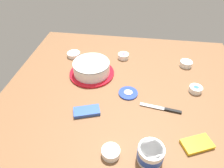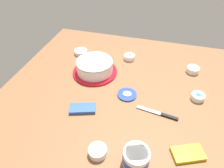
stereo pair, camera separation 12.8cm
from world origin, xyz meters
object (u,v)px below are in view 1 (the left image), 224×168
(sprinkle_bowl_blue, at_px, (196,89))
(sprinkle_bowl_orange, at_px, (74,54))
(spreading_knife, at_px, (164,109))
(candy_box_upper, at_px, (87,111))
(frosting_tub, at_px, (150,154))
(sprinkle_bowl_pink, at_px, (111,152))
(frosting_tub_lid, at_px, (128,93))
(sprinkle_bowl_rainbow, at_px, (123,56))
(sprinkle_bowl_green, at_px, (186,64))
(frosted_cake, at_px, (92,68))
(candy_box_lower, at_px, (197,144))

(sprinkle_bowl_blue, xyz_separation_m, sprinkle_bowl_orange, (-0.87, 0.28, -0.00))
(spreading_knife, bearing_deg, sprinkle_bowl_orange, 144.83)
(sprinkle_bowl_orange, distance_m, candy_box_upper, 0.60)
(frosting_tub, relative_size, sprinkle_bowl_pink, 1.39)
(sprinkle_bowl_orange, xyz_separation_m, sprinkle_bowl_pink, (0.41, -0.79, 0.00))
(sprinkle_bowl_orange, bearing_deg, sprinkle_bowl_pink, -62.81)
(frosting_tub, xyz_separation_m, spreading_knife, (0.08, 0.32, -0.04))
(frosting_tub_lid, bearing_deg, sprinkle_bowl_orange, 140.98)
(sprinkle_bowl_rainbow, distance_m, sprinkle_bowl_green, 0.46)
(sprinkle_bowl_rainbow, relative_size, sprinkle_bowl_pink, 0.96)
(sprinkle_bowl_blue, height_order, candy_box_upper, sprinkle_bowl_blue)
(sprinkle_bowl_orange, height_order, sprinkle_bowl_pink, sprinkle_bowl_pink)
(candy_box_upper, bearing_deg, frosting_tub_lid, 21.93)
(spreading_knife, distance_m, sprinkle_bowl_green, 0.49)
(sprinkle_bowl_rainbow, bearing_deg, candy_box_upper, -104.45)
(frosting_tub_lid, bearing_deg, sprinkle_bowl_green, 42.24)
(frosting_tub_lid, bearing_deg, frosted_cake, 148.34)
(frosting_tub, distance_m, candy_box_lower, 0.25)
(sprinkle_bowl_rainbow, distance_m, sprinkle_bowl_orange, 0.39)
(sprinkle_bowl_pink, bearing_deg, spreading_knife, 50.84)
(frosting_tub_lid, xyz_separation_m, sprinkle_bowl_green, (0.39, 0.36, 0.01))
(frosted_cake, bearing_deg, sprinkle_bowl_orange, 132.71)
(sprinkle_bowl_blue, height_order, candy_box_lower, sprinkle_bowl_blue)
(frosting_tub, height_order, sprinkle_bowl_pink, frosting_tub)
(candy_box_lower, bearing_deg, frosting_tub_lid, 114.88)
(spreading_knife, distance_m, sprinkle_bowl_rainbow, 0.57)
(sprinkle_bowl_rainbow, bearing_deg, spreading_knife, -60.37)
(sprinkle_bowl_blue, bearing_deg, frosted_cake, 173.19)
(sprinkle_bowl_pink, relative_size, candy_box_lower, 0.59)
(sprinkle_bowl_orange, bearing_deg, candy_box_upper, -67.02)
(frosting_tub_lid, xyz_separation_m, sprinkle_bowl_blue, (0.41, 0.08, 0.01))
(spreading_knife, relative_size, candy_box_lower, 1.63)
(sprinkle_bowl_orange, bearing_deg, sprinkle_bowl_green, -0.81)
(candy_box_lower, bearing_deg, sprinkle_bowl_green, 63.55)
(sprinkle_bowl_rainbow, xyz_separation_m, candy_box_lower, (0.43, -0.71, -0.01))
(sprinkle_bowl_rainbow, distance_m, sprinkle_bowl_pink, 0.82)
(sprinkle_bowl_green, relative_size, candy_box_lower, 0.60)
(frosted_cake, height_order, sprinkle_bowl_orange, frosted_cake)
(frosted_cake, xyz_separation_m, sprinkle_bowl_blue, (0.68, -0.08, -0.03))
(frosting_tub_lid, bearing_deg, frosting_tub, -72.73)
(sprinkle_bowl_orange, bearing_deg, frosting_tub_lid, -39.02)
(frosting_tub, bearing_deg, candy_box_lower, 24.86)
(frosted_cake, height_order, sprinkle_bowl_blue, frosted_cake)
(sprinkle_bowl_orange, distance_m, candy_box_lower, 1.06)
(spreading_knife, relative_size, sprinkle_bowl_orange, 2.37)
(sprinkle_bowl_blue, bearing_deg, sprinkle_bowl_green, 94.86)
(frosting_tub, bearing_deg, frosting_tub_lid, 107.27)
(candy_box_lower, relative_size, candy_box_upper, 1.00)
(sprinkle_bowl_green, bearing_deg, frosted_cake, -163.70)
(sprinkle_bowl_rainbow, xyz_separation_m, sprinkle_bowl_blue, (0.48, -0.31, -0.00))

